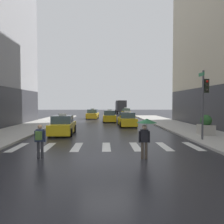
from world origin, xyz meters
The scene contains 12 objects.
ground_plane centered at (0.00, 0.00, 0.00)m, with size 160.00×160.00×0.00m, color black.
crosswalk_markings centered at (0.00, 3.00, 0.00)m, with size 11.30×2.80×0.01m.
traffic_light_pole centered at (6.82, 4.65, 3.26)m, with size 0.44×0.84×4.80m.
taxi_lead centered at (-3.73, 8.61, 0.72)m, with size 2.01×4.58×1.80m.
taxi_second centered at (2.48, 15.09, 0.72)m, with size 2.05×4.60×1.80m.
taxi_third centered at (0.58, 21.33, 0.72)m, with size 1.95×4.55×1.80m.
taxi_fourth centered at (-2.22, 27.53, 0.72)m, with size 2.12×4.63×1.80m.
taxi_fifth centered at (4.29, 35.43, 0.72)m, with size 2.04×4.59×1.80m.
box_truck centered at (3.87, 44.93, 1.85)m, with size 2.50×7.61×3.35m.
pedestrian_with_umbrella centered at (1.87, -0.02, 1.52)m, with size 0.96×0.96×1.94m.
pedestrian_with_backpack centered at (-3.23, 0.24, 0.97)m, with size 0.55×0.43×1.65m.
planter_near_corner centered at (8.03, 6.90, 0.87)m, with size 1.10×1.10×1.60m.
Camera 1 is at (-0.08, -10.39, 2.68)m, focal length 35.20 mm.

